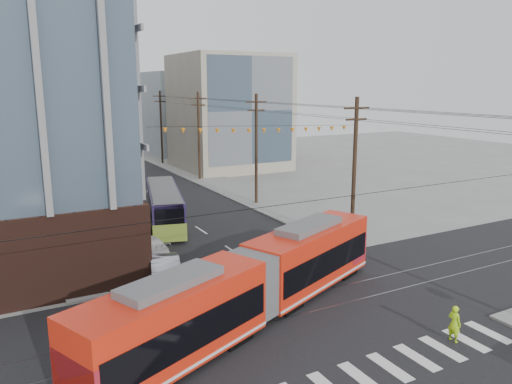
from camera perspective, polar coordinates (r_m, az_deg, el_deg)
ground at (r=25.69m, az=11.62°, el=-15.50°), size 160.00×160.00×0.00m
bg_bldg_ne_near at (r=72.28m, az=-3.13°, el=9.09°), size 14.00×14.00×16.00m
bg_bldg_ne_far at (r=91.48m, az=-7.44°, el=9.02°), size 16.00×16.00×14.00m
utility_pole_far at (r=77.12m, az=-10.78°, el=7.23°), size 0.30×0.30×11.00m
streetcar at (r=25.55m, az=-0.49°, el=-10.59°), size 19.59×10.51×3.87m
city_bus at (r=43.33m, az=-10.43°, el=-1.60°), size 5.42×12.05×3.34m
parked_car_silver at (r=31.66m, az=-10.39°, el=-8.40°), size 2.91×5.19×1.62m
parked_car_white at (r=36.56m, az=-12.24°, el=-5.95°), size 2.26×4.54×1.27m
parked_car_grey at (r=42.13m, az=-14.66°, el=-3.56°), size 2.82×5.26×1.40m
pedestrian at (r=25.81m, az=21.73°, el=-13.80°), size 0.49×0.69×1.79m
jersey_barrier at (r=39.14m, az=9.56°, el=-4.92°), size 1.18×4.45×0.88m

